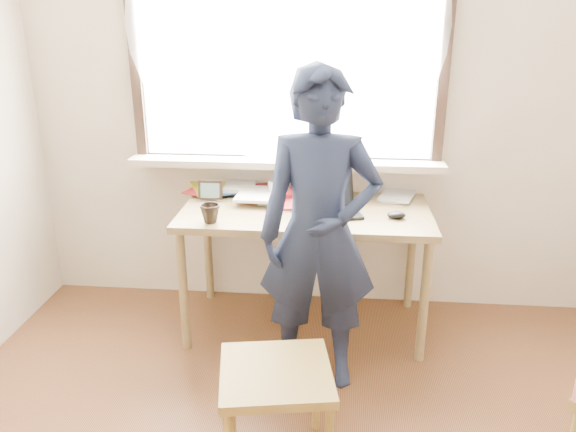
# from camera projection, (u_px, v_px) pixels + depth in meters

# --- Properties ---
(room_shell) EXTENTS (3.52, 4.02, 2.61)m
(room_shell) POSITION_uv_depth(u_px,v_px,m) (290.00, 67.00, 1.46)
(room_shell) COLOR beige
(room_shell) RESTS_ON ground
(desk) EXTENTS (1.38, 0.69, 0.74)m
(desk) POSITION_uv_depth(u_px,v_px,m) (306.00, 222.00, 3.14)
(desk) COLOR olive
(desk) RESTS_ON ground
(laptop) EXTENTS (0.36, 0.33, 0.21)m
(laptop) POSITION_uv_depth(u_px,v_px,m) (329.00, 204.00, 3.05)
(laptop) COLOR black
(laptop) RESTS_ON desk
(mug_white) EXTENTS (0.15, 0.15, 0.10)m
(mug_white) POSITION_uv_depth(u_px,v_px,m) (279.00, 188.00, 3.30)
(mug_white) COLOR white
(mug_white) RESTS_ON desk
(mug_dark) EXTENTS (0.12, 0.12, 0.10)m
(mug_dark) POSITION_uv_depth(u_px,v_px,m) (210.00, 214.00, 2.90)
(mug_dark) COLOR black
(mug_dark) RESTS_ON desk
(mouse) EXTENTS (0.10, 0.07, 0.04)m
(mouse) POSITION_uv_depth(u_px,v_px,m) (396.00, 215.00, 2.97)
(mouse) COLOR black
(mouse) RESTS_ON desk
(desk_clutter) EXTENTS (0.84, 0.50, 0.05)m
(desk_clutter) POSITION_uv_depth(u_px,v_px,m) (281.00, 193.00, 3.30)
(desk_clutter) COLOR #2E5997
(desk_clutter) RESTS_ON desk
(book_a) EXTENTS (0.32, 0.34, 0.03)m
(book_a) POSITION_uv_depth(u_px,v_px,m) (240.00, 193.00, 3.35)
(book_a) COLOR white
(book_a) RESTS_ON desk
(book_b) EXTENTS (0.25, 0.29, 0.02)m
(book_b) POSITION_uv_depth(u_px,v_px,m) (382.00, 194.00, 3.34)
(book_b) COLOR white
(book_b) RESTS_ON desk
(picture_frame) EXTENTS (0.14, 0.02, 0.11)m
(picture_frame) POSITION_uv_depth(u_px,v_px,m) (210.00, 192.00, 3.23)
(picture_frame) COLOR black
(picture_frame) RESTS_ON desk
(work_chair) EXTENTS (0.50, 0.49, 0.45)m
(work_chair) POSITION_uv_depth(u_px,v_px,m) (276.00, 385.00, 2.23)
(work_chair) COLOR olive
(work_chair) RESTS_ON ground
(person) EXTENTS (0.58, 0.39, 1.57)m
(person) POSITION_uv_depth(u_px,v_px,m) (319.00, 234.00, 2.64)
(person) COLOR black
(person) RESTS_ON ground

